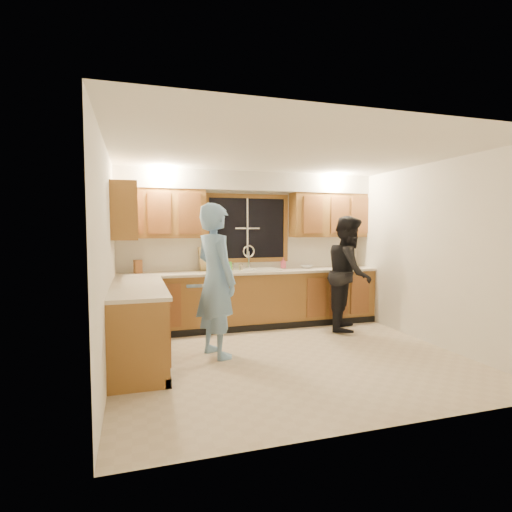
{
  "coord_description": "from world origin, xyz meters",
  "views": [
    {
      "loc": [
        -1.82,
        -4.56,
        1.6
      ],
      "look_at": [
        -0.23,
        0.65,
        1.22
      ],
      "focal_mm": 28.0,
      "sensor_mm": 36.0,
      "label": 1
    }
  ],
  "objects_px": {
    "stove": "(138,337)",
    "woman": "(349,273)",
    "dishwasher": "(200,305)",
    "soap_bottle": "(283,263)",
    "dish_crate": "(222,267)",
    "sink": "(252,274)",
    "man": "(216,280)",
    "knife_block": "(138,267)",
    "bowl": "(307,267)"
  },
  "relations": [
    {
      "from": "stove",
      "to": "woman",
      "type": "distance_m",
      "value": 3.46
    },
    {
      "from": "dishwasher",
      "to": "soap_bottle",
      "type": "height_order",
      "value": "soap_bottle"
    },
    {
      "from": "dish_crate",
      "to": "dishwasher",
      "type": "bearing_deg",
      "value": -175.83
    },
    {
      "from": "sink",
      "to": "stove",
      "type": "bearing_deg",
      "value": -134.61
    },
    {
      "from": "man",
      "to": "stove",
      "type": "bearing_deg",
      "value": 99.0
    },
    {
      "from": "knife_block",
      "to": "bowl",
      "type": "height_order",
      "value": "knife_block"
    },
    {
      "from": "woman",
      "to": "knife_block",
      "type": "distance_m",
      "value": 3.27
    },
    {
      "from": "dishwasher",
      "to": "man",
      "type": "height_order",
      "value": "man"
    },
    {
      "from": "stove",
      "to": "soap_bottle",
      "type": "distance_m",
      "value": 3.19
    },
    {
      "from": "soap_bottle",
      "to": "bowl",
      "type": "xyz_separation_m",
      "value": [
        0.38,
        -0.13,
        -0.07
      ]
    },
    {
      "from": "man",
      "to": "soap_bottle",
      "type": "xyz_separation_m",
      "value": [
        1.47,
        1.49,
        0.06
      ]
    },
    {
      "from": "sink",
      "to": "dishwasher",
      "type": "bearing_deg",
      "value": -179.01
    },
    {
      "from": "sink",
      "to": "dishwasher",
      "type": "height_order",
      "value": "sink"
    },
    {
      "from": "knife_block",
      "to": "sink",
      "type": "bearing_deg",
      "value": -24.11
    },
    {
      "from": "soap_bottle",
      "to": "bowl",
      "type": "distance_m",
      "value": 0.4
    },
    {
      "from": "stove",
      "to": "woman",
      "type": "xyz_separation_m",
      "value": [
        3.22,
        1.21,
        0.45
      ]
    },
    {
      "from": "sink",
      "to": "dish_crate",
      "type": "relative_size",
      "value": 2.82
    },
    {
      "from": "bowl",
      "to": "sink",
      "type": "bearing_deg",
      "value": -176.39
    },
    {
      "from": "stove",
      "to": "knife_block",
      "type": "height_order",
      "value": "knife_block"
    },
    {
      "from": "stove",
      "to": "woman",
      "type": "relative_size",
      "value": 0.5
    },
    {
      "from": "dish_crate",
      "to": "soap_bottle",
      "type": "height_order",
      "value": "soap_bottle"
    },
    {
      "from": "dishwasher",
      "to": "knife_block",
      "type": "xyz_separation_m",
      "value": [
        -0.92,
        0.13,
        0.61
      ]
    },
    {
      "from": "woman",
      "to": "dish_crate",
      "type": "distance_m",
      "value": 2.01
    },
    {
      "from": "sink",
      "to": "stove",
      "type": "relative_size",
      "value": 0.96
    },
    {
      "from": "woman",
      "to": "dish_crate",
      "type": "bearing_deg",
      "value": 104.62
    },
    {
      "from": "sink",
      "to": "bowl",
      "type": "bearing_deg",
      "value": 3.61
    },
    {
      "from": "knife_block",
      "to": "dish_crate",
      "type": "xyz_separation_m",
      "value": [
        1.28,
        -0.1,
        -0.03
      ]
    },
    {
      "from": "dish_crate",
      "to": "soap_bottle",
      "type": "xyz_separation_m",
      "value": [
        1.11,
        0.18,
        0.02
      ]
    },
    {
      "from": "knife_block",
      "to": "woman",
      "type": "bearing_deg",
      "value": -33.39
    },
    {
      "from": "woman",
      "to": "bowl",
      "type": "height_order",
      "value": "woman"
    },
    {
      "from": "dish_crate",
      "to": "soap_bottle",
      "type": "distance_m",
      "value": 1.12
    },
    {
      "from": "man",
      "to": "soap_bottle",
      "type": "height_order",
      "value": "man"
    },
    {
      "from": "knife_block",
      "to": "stove",
      "type": "bearing_deg",
      "value": -111.3
    },
    {
      "from": "knife_block",
      "to": "bowl",
      "type": "bearing_deg",
      "value": -21.53
    },
    {
      "from": "dishwasher",
      "to": "woman",
      "type": "xyz_separation_m",
      "value": [
        2.27,
        -0.6,
        0.49
      ]
    },
    {
      "from": "sink",
      "to": "bowl",
      "type": "xyz_separation_m",
      "value": [
        0.99,
        0.06,
        0.08
      ]
    },
    {
      "from": "dish_crate",
      "to": "bowl",
      "type": "distance_m",
      "value": 1.48
    },
    {
      "from": "man",
      "to": "bowl",
      "type": "xyz_separation_m",
      "value": [
        1.84,
        1.36,
        -0.01
      ]
    },
    {
      "from": "bowl",
      "to": "man",
      "type": "bearing_deg",
      "value": -143.54
    },
    {
      "from": "dishwasher",
      "to": "stove",
      "type": "xyz_separation_m",
      "value": [
        -0.95,
        -1.81,
        0.04
      ]
    },
    {
      "from": "woman",
      "to": "bowl",
      "type": "xyz_separation_m",
      "value": [
        -0.43,
        0.68,
        0.05
      ]
    },
    {
      "from": "soap_bottle",
      "to": "dish_crate",
      "type": "bearing_deg",
      "value": -170.88
    },
    {
      "from": "woman",
      "to": "dishwasher",
      "type": "bearing_deg",
      "value": 107.93
    },
    {
      "from": "sink",
      "to": "dish_crate",
      "type": "bearing_deg",
      "value": 178.71
    },
    {
      "from": "dish_crate",
      "to": "bowl",
      "type": "xyz_separation_m",
      "value": [
        1.48,
        0.05,
        -0.05
      ]
    },
    {
      "from": "dishwasher",
      "to": "man",
      "type": "xyz_separation_m",
      "value": [
        -0.01,
        -1.29,
        0.54
      ]
    },
    {
      "from": "dish_crate",
      "to": "bowl",
      "type": "bearing_deg",
      "value": 1.97
    },
    {
      "from": "knife_block",
      "to": "bowl",
      "type": "relative_size",
      "value": 0.96
    },
    {
      "from": "dishwasher",
      "to": "stove",
      "type": "height_order",
      "value": "stove"
    },
    {
      "from": "stove",
      "to": "bowl",
      "type": "distance_m",
      "value": 3.4
    }
  ]
}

